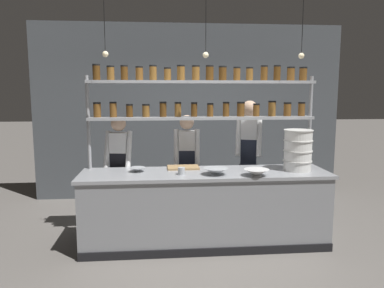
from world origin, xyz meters
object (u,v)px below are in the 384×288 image
(spice_shelf_unit, at_px, (203,100))
(chef_right, at_px, (249,152))
(container_stack, at_px, (298,150))
(prep_bowl_center_front, at_px, (138,170))
(cutting_board, at_px, (183,167))
(prep_bowl_center_back, at_px, (216,171))
(serving_cup_front, at_px, (181,171))
(chef_center, at_px, (187,163))
(chef_left, at_px, (120,166))
(prep_bowl_near_left, at_px, (257,173))

(spice_shelf_unit, distance_m, chef_right, 1.12)
(container_stack, height_order, prep_bowl_center_front, container_stack)
(container_stack, xyz_separation_m, cutting_board, (-1.41, 0.25, -0.24))
(prep_bowl_center_back, bearing_deg, cutting_board, 131.64)
(container_stack, xyz_separation_m, serving_cup_front, (-1.45, -0.11, -0.21))
(chef_center, bearing_deg, prep_bowl_center_front, -132.12)
(chef_left, bearing_deg, chef_center, 18.05)
(chef_left, xyz_separation_m, container_stack, (2.24, -0.57, 0.28))
(chef_left, bearing_deg, serving_cup_front, -31.89)
(prep_bowl_near_left, bearing_deg, chef_left, 153.25)
(chef_center, relative_size, prep_bowl_center_front, 7.98)
(chef_left, xyz_separation_m, prep_bowl_near_left, (1.66, -0.83, 0.06))
(spice_shelf_unit, height_order, prep_bowl_center_back, spice_shelf_unit)
(chef_left, xyz_separation_m, prep_bowl_center_back, (1.19, -0.72, 0.06))
(chef_center, bearing_deg, prep_bowl_center_back, -68.44)
(chef_left, height_order, chef_center, chef_left)
(prep_bowl_near_left, bearing_deg, spice_shelf_unit, 132.76)
(spice_shelf_unit, relative_size, chef_right, 1.65)
(container_stack, bearing_deg, prep_bowl_near_left, -155.99)
(chef_right, distance_m, prep_bowl_center_front, 1.68)
(chef_left, distance_m, serving_cup_front, 1.05)
(container_stack, xyz_separation_m, prep_bowl_near_left, (-0.59, -0.26, -0.22))
(cutting_board, xyz_separation_m, prep_bowl_near_left, (0.82, -0.51, 0.03))
(chef_right, bearing_deg, chef_center, -160.89)
(chef_left, height_order, prep_bowl_center_front, chef_left)
(spice_shelf_unit, bearing_deg, chef_right, 30.20)
(chef_left, bearing_deg, prep_bowl_near_left, -17.98)
(chef_right, xyz_separation_m, serving_cup_front, (-1.02, -0.87, -0.07))
(chef_left, distance_m, prep_bowl_center_front, 0.55)
(chef_center, distance_m, prep_bowl_center_back, 0.92)
(spice_shelf_unit, xyz_separation_m, chef_left, (-1.10, 0.23, -0.89))
(spice_shelf_unit, xyz_separation_m, prep_bowl_near_left, (0.56, -0.61, -0.83))
(spice_shelf_unit, relative_size, chef_left, 1.85)
(spice_shelf_unit, distance_m, prep_bowl_center_front, 1.21)
(chef_left, xyz_separation_m, serving_cup_front, (0.79, -0.68, 0.07))
(chef_center, xyz_separation_m, chef_right, (0.89, 0.04, 0.14))
(prep_bowl_center_back, bearing_deg, spice_shelf_unit, 101.27)
(chef_right, bearing_deg, serving_cup_front, -122.88)
(spice_shelf_unit, xyz_separation_m, chef_center, (-0.18, 0.38, -0.89))
(chef_center, height_order, cutting_board, chef_center)
(prep_bowl_near_left, relative_size, prep_bowl_center_back, 1.01)
(serving_cup_front, bearing_deg, container_stack, 4.22)
(cutting_board, xyz_separation_m, serving_cup_front, (-0.04, -0.36, 0.03))
(chef_center, relative_size, prep_bowl_near_left, 5.33)
(chef_right, height_order, prep_bowl_center_front, chef_right)
(chef_left, distance_m, prep_bowl_near_left, 1.86)
(spice_shelf_unit, xyz_separation_m, prep_bowl_center_front, (-0.83, -0.25, -0.84))
(spice_shelf_unit, relative_size, prep_bowl_center_front, 14.80)
(chef_center, distance_m, serving_cup_front, 0.84)
(prep_bowl_center_front, bearing_deg, container_stack, -2.83)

